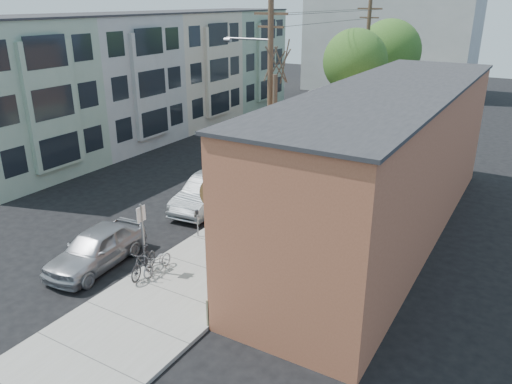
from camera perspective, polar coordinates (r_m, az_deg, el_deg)
The scene contains 26 objects.
ground at distance 23.73m, azimuth -11.19°, elevation -4.17°, with size 120.00×120.00×0.00m, color black.
sidewalk at distance 30.39m, azimuth 8.82°, elevation 1.87°, with size 4.50×58.00×0.15m, color gray.
cafe_building at distance 22.54m, azimuth 14.64°, elevation 3.20°, with size 6.60×20.20×6.61m.
apartment_row at distance 40.23m, azimuth -11.31°, elevation 12.95°, with size 6.30×32.00×9.00m.
end_cap_building at distance 60.25m, azimuth 15.09°, elevation 16.72°, with size 18.00×8.00×12.00m, color #A6A6A1.
sign_post at distance 19.29m, azimuth -12.83°, elevation -4.44°, with size 0.07×0.45×2.80m.
parking_meter_near at distance 22.08m, azimuth -6.73°, elevation -3.07°, with size 0.14×0.14×1.24m.
parking_meter_far at distance 28.14m, azimuth 2.70°, elevation 2.48°, with size 0.14×0.14×1.24m.
utility_pole_near at distance 25.64m, azimuth 1.50°, elevation 10.87°, with size 3.57×0.28×10.00m.
utility_pole_far at distance 38.86m, azimuth 12.40°, elevation 13.85°, with size 1.80×0.28×10.00m.
tree_bare at distance 25.80m, azimuth 2.12°, elevation 6.23°, with size 0.24×0.24×6.39m.
tree_leafy_mid at distance 35.53m, azimuth 11.24°, elevation 14.42°, with size 4.35×4.35×8.08m.
tree_leafy_far at distance 43.05m, azimuth 14.98°, elevation 15.27°, with size 5.04×5.04×8.44m.
patio_chair_a at distance 17.99m, azimuth -3.21°, elevation -10.39°, with size 0.50×0.50×0.88m, color #13461C, non-canonical shape.
patio_chair_b at distance 17.86m, azimuth -2.99°, elevation -10.64°, with size 0.50×0.50×0.88m, color #13461C, non-canonical shape.
patron_grey at distance 17.83m, azimuth -2.59°, elevation -9.57°, with size 0.54×0.35×1.48m, color gray.
patron_green at distance 18.89m, azimuth -0.58°, elevation -6.84°, with size 0.95×0.74×1.95m, color #327E38.
cyclist at distance 21.92m, azimuth -0.42°, elevation -3.37°, with size 0.95×0.55×1.48m, color #A01741.
cyclist_bike at distance 22.03m, azimuth -0.42°, elevation -3.99°, with size 0.63×1.82×0.96m, color black.
parked_bike_a at distance 19.56m, azimuth -12.76°, elevation -7.78°, with size 0.52×1.84×1.11m, color black.
parked_bike_b at distance 19.69m, azimuth -11.21°, elevation -7.86°, with size 0.56×1.62×0.85m, color slate.
car_0 at distance 20.88m, azimuth -17.79°, elevation -6.10°, with size 1.86×4.62×1.57m, color #9EA0A6.
car_1 at distance 25.42m, azimuth -5.48°, elevation -0.03°, with size 1.78×5.10×1.68m, color #9B9FA2.
car_2 at distance 29.64m, azimuth 1.02°, elevation 2.88°, with size 1.92×4.73×1.37m, color black.
car_3 at distance 34.56m, azimuth 5.29°, elevation 5.64°, with size 2.59×5.62×1.56m, color #A1A2A8.
bus at distance 44.78m, azimuth 8.35°, elevation 9.90°, with size 2.34×9.98×2.78m, color white.
Camera 1 is at (14.63, -15.77, 10.01)m, focal length 35.00 mm.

